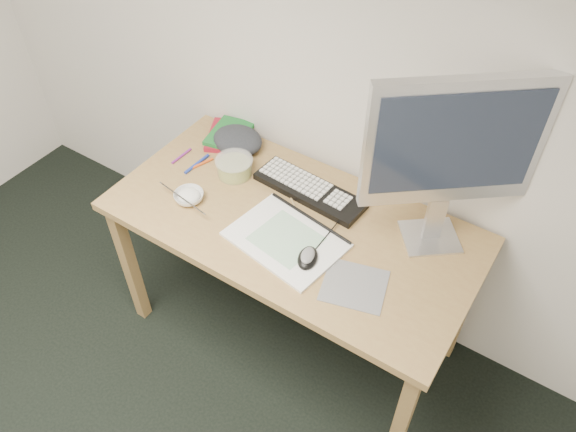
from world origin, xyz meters
The scene contains 18 objects.
desk centered at (0.21, 1.43, 0.67)m, with size 1.40×0.70×0.75m.
mousepad centered at (0.55, 1.29, 0.75)m, with size 0.21×0.19×0.00m, color gray.
sketchpad centered at (0.25, 1.33, 0.76)m, with size 0.40×0.28×0.01m, color white.
keyboard centered at (0.18, 1.59, 0.76)m, with size 0.46×0.15×0.03m, color black.
monitor centered at (0.67, 1.63, 1.17)m, with size 0.47×0.39×0.66m.
mouse centered at (0.36, 1.29, 0.78)m, with size 0.07×0.11×0.04m, color black.
rice_bowl centered at (-0.18, 1.30, 0.77)m, with size 0.12×0.12×0.04m, color white.
chopsticks centered at (-0.18, 1.27, 0.79)m, with size 0.02×0.02×0.25m, color silver.
fruit_tub centered at (-0.13, 1.52, 0.79)m, with size 0.15×0.15×0.07m, color gold.
book_red centered at (-0.30, 1.70, 0.76)m, with size 0.17×0.22×0.02m, color maroon.
book_green centered at (-0.29, 1.69, 0.78)m, with size 0.15×0.21×0.02m, color #1B6C2B.
cloth_lump centered at (-0.22, 1.67, 0.79)m, with size 0.18×0.15×0.08m, color #25282D.
pencil_pink centered at (0.16, 1.45, 0.75)m, with size 0.01×0.01×0.17m, color pink.
pencil_tan centered at (0.18, 1.49, 0.75)m, with size 0.01×0.01×0.17m, color tan.
pencil_black centered at (0.26, 1.45, 0.75)m, with size 0.01×0.01×0.17m, color black.
marker_blue centered at (-0.30, 1.48, 0.76)m, with size 0.01×0.01×0.14m, color #1D34A1.
marker_orange centered at (-0.28, 1.49, 0.76)m, with size 0.01×0.01×0.12m, color #D85119.
marker_purple centered at (-0.38, 1.49, 0.76)m, with size 0.01×0.01×0.11m, color #7B2383.
Camera 1 is at (1.00, 0.20, 2.26)m, focal length 35.00 mm.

